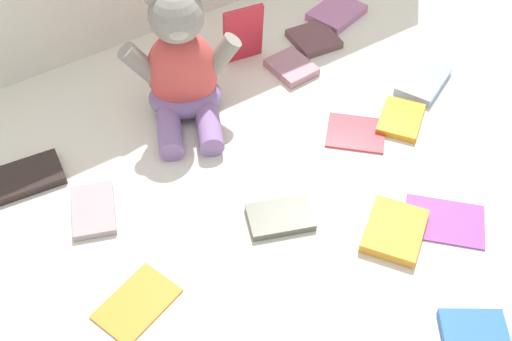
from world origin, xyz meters
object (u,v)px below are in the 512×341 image
at_px(teddy_bear, 182,69).
at_px(book_case_9, 356,132).
at_px(book_case_13, 401,119).
at_px(book_case_2, 337,13).
at_px(book_case_12, 445,221).
at_px(book_case_0, 137,303).
at_px(book_case_6, 423,81).
at_px(book_case_10, 476,340).
at_px(book_case_1, 243,34).
at_px(book_case_8, 25,178).
at_px(book_case_4, 93,210).
at_px(book_case_11, 291,67).
at_px(book_case_5, 280,217).
at_px(book_case_7, 395,231).
at_px(book_case_3, 314,39).

height_order(teddy_bear, book_case_9, teddy_bear).
bearing_deg(book_case_13, book_case_2, 125.89).
bearing_deg(book_case_12, book_case_0, 119.47).
distance_m(book_case_6, book_case_10, 0.58).
distance_m(book_case_1, book_case_8, 0.53).
distance_m(teddy_bear, book_case_4, 0.31).
xyz_separation_m(book_case_9, book_case_11, (0.00, 0.22, 0.00)).
bearing_deg(book_case_1, teddy_bear, -149.26).
height_order(book_case_5, book_case_13, same).
xyz_separation_m(book_case_10, book_case_13, (0.22, 0.42, -0.00)).
height_order(book_case_0, book_case_7, book_case_7).
bearing_deg(teddy_bear, book_case_0, -104.96).
distance_m(book_case_0, book_case_11, 0.62).
xyz_separation_m(teddy_bear, book_case_9, (0.24, -0.24, -0.10)).
distance_m(book_case_5, book_case_7, 0.19).
height_order(book_case_5, book_case_9, book_case_5).
distance_m(book_case_0, book_case_12, 0.53).
bearing_deg(book_case_5, book_case_10, 38.96).
xyz_separation_m(book_case_0, book_case_4, (0.02, 0.20, 0.00)).
bearing_deg(book_case_0, book_case_8, 170.29).
distance_m(book_case_6, book_case_9, 0.21).
relative_size(book_case_8, book_case_13, 1.31).
height_order(book_case_4, book_case_6, book_case_6).
bearing_deg(book_case_7, book_case_12, 37.22).
bearing_deg(book_case_8, book_case_4, -144.46).
xyz_separation_m(book_case_8, book_case_9, (0.58, -0.23, -0.00)).
xyz_separation_m(book_case_1, book_case_12, (0.05, -0.56, -0.06)).
height_order(book_case_0, book_case_6, book_case_6).
xyz_separation_m(book_case_4, book_case_8, (-0.07, 0.14, 0.00)).
xyz_separation_m(book_case_0, book_case_2, (0.73, 0.43, 0.01)).
xyz_separation_m(book_case_6, book_case_10, (-0.34, -0.48, -0.00)).
relative_size(book_case_8, book_case_9, 1.21).
xyz_separation_m(book_case_1, book_case_8, (-0.52, -0.08, -0.06)).
bearing_deg(book_case_9, book_case_6, 143.62).
height_order(book_case_6, book_case_8, book_case_6).
height_order(book_case_3, book_case_11, book_case_11).
bearing_deg(book_case_6, book_case_8, -129.11).
height_order(book_case_1, book_case_11, book_case_1).
bearing_deg(book_case_10, book_case_8, -112.49).
bearing_deg(book_case_10, book_case_3, -164.21).
bearing_deg(book_case_8, book_case_0, -163.68).
height_order(book_case_2, book_case_13, book_case_2).
height_order(book_case_4, book_case_12, book_case_4).
relative_size(book_case_0, book_case_8, 0.92).
height_order(book_case_8, book_case_12, book_case_8).
relative_size(book_case_2, book_case_7, 1.05).
xyz_separation_m(book_case_11, book_case_12, (-0.01, -0.47, -0.01)).
height_order(book_case_2, book_case_12, book_case_2).
bearing_deg(book_case_3, book_case_5, 143.36).
distance_m(book_case_0, book_case_7, 0.44).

